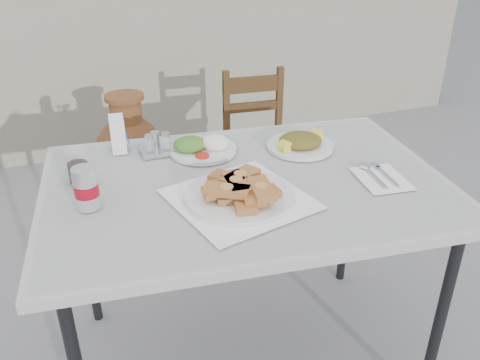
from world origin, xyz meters
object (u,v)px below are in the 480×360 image
object	(u,v)px
pide_plate	(239,189)
chair	(259,144)
terracotta_urn	(131,159)
cola_glass	(78,168)
condiment_caddy	(157,146)
salad_chopped_plate	(300,143)
soda_can	(86,188)
salad_rice_plate	(202,146)
cafe_table	(246,195)
napkin_holder	(118,134)

from	to	relation	value
pide_plate	chair	xyz separation A→B (m)	(0.57, 1.20, -0.43)
terracotta_urn	cola_glass	bearing A→B (deg)	-105.63
condiment_caddy	chair	xyz separation A→B (m)	(0.74, 0.76, -0.43)
salad_chopped_plate	soda_can	bearing A→B (deg)	-168.07
pide_plate	salad_rice_plate	xyz separation A→B (m)	(-0.01, 0.39, -0.01)
cafe_table	napkin_holder	xyz separation A→B (m)	(-0.37, 0.41, 0.12)
cola_glass	terracotta_urn	xyz separation A→B (m)	(0.32, 1.15, -0.54)
pide_plate	salad_chopped_plate	world-z (taller)	pide_plate
cafe_table	chair	xyz separation A→B (m)	(0.50, 1.09, -0.34)
salad_chopped_plate	chair	size ratio (longest dim) A/B	0.30
salad_chopped_plate	chair	bearing A→B (deg)	77.47
condiment_caddy	salad_rice_plate	bearing A→B (deg)	-16.02
soda_can	salad_chopped_plate	bearing A→B (deg)	11.93
chair	terracotta_urn	bearing A→B (deg)	165.31
cafe_table	cola_glass	size ratio (longest dim) A/B	13.32
napkin_holder	condiment_caddy	size ratio (longest dim) A/B	1.04
terracotta_urn	pide_plate	bearing A→B (deg)	-84.09
salad_chopped_plate	terracotta_urn	bearing A→B (deg)	113.83
salad_chopped_plate	napkin_holder	bearing A→B (deg)	160.96
soda_can	chair	world-z (taller)	soda_can
cafe_table	soda_can	bearing A→B (deg)	179.45
soda_can	cola_glass	size ratio (longest dim) A/B	1.23
salad_rice_plate	cola_glass	size ratio (longest dim) A/B	2.34
pide_plate	terracotta_urn	bearing A→B (deg)	95.91
pide_plate	condiment_caddy	bearing A→B (deg)	111.46
napkin_holder	chair	size ratio (longest dim) A/B	0.15
cola_glass	napkin_holder	distance (m)	0.27
chair	cola_glass	bearing A→B (deg)	-134.13
cola_glass	terracotta_urn	size ratio (longest dim) A/B	0.15
soda_can	cafe_table	bearing A→B (deg)	-0.55
salad_rice_plate	chair	bearing A→B (deg)	54.62
chair	terracotta_urn	distance (m)	0.77
chair	terracotta_urn	size ratio (longest dim) A/B	1.15
soda_can	napkin_holder	size ratio (longest dim) A/B	1.05
pide_plate	napkin_holder	xyz separation A→B (m)	(-0.31, 0.53, 0.03)
pide_plate	cola_glass	size ratio (longest dim) A/B	4.34
cafe_table	cola_glass	bearing A→B (deg)	159.84
salad_rice_plate	salad_chopped_plate	xyz separation A→B (m)	(0.37, -0.10, -0.00)
condiment_caddy	chair	distance (m)	1.15
salad_chopped_plate	condiment_caddy	world-z (taller)	condiment_caddy
salad_rice_plate	salad_chopped_plate	bearing A→B (deg)	-14.70
salad_rice_plate	chair	xyz separation A→B (m)	(0.58, 0.81, -0.42)
salad_chopped_plate	condiment_caddy	xyz separation A→B (m)	(-0.54, 0.15, 0.01)
salad_rice_plate	pide_plate	bearing A→B (deg)	-88.82
pide_plate	cafe_table	bearing A→B (deg)	59.78
pide_plate	cola_glass	world-z (taller)	cola_glass
salad_rice_plate	terracotta_urn	distance (m)	1.20
salad_rice_plate	condiment_caddy	bearing A→B (deg)	163.98
terracotta_urn	salad_rice_plate	bearing A→B (deg)	-82.38
cola_glass	condiment_caddy	bearing A→B (deg)	22.89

